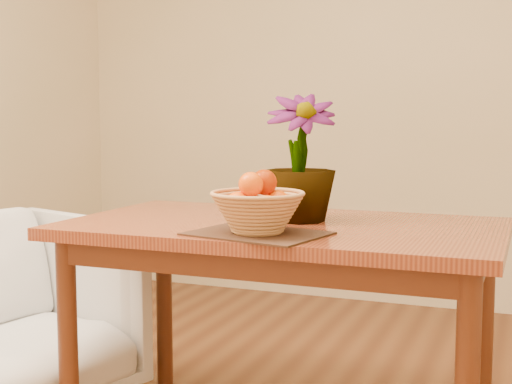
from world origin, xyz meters
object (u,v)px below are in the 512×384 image
(table, at_px, (282,249))
(wicker_basket, at_px, (258,214))
(potted_plant, at_px, (300,158))
(armchair, at_px, (5,306))

(table, distance_m, wicker_basket, 0.29)
(table, distance_m, potted_plant, 0.31)
(wicker_basket, height_order, potted_plant, potted_plant)
(wicker_basket, relative_size, potted_plant, 0.66)
(table, height_order, potted_plant, potted_plant)
(armchair, bearing_deg, table, -65.24)
(table, xyz_separation_m, potted_plant, (0.04, 0.05, 0.30))
(wicker_basket, height_order, armchair, wicker_basket)
(potted_plant, xyz_separation_m, armchair, (-1.08, -0.18, -0.56))
(wicker_basket, xyz_separation_m, armchair, (-1.05, 0.13, -0.41))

